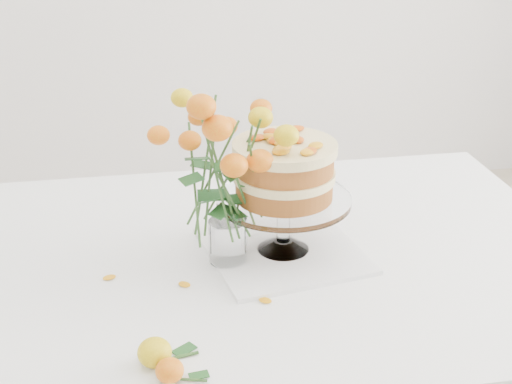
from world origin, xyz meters
TOP-DOWN VIEW (x-y plane):
  - table at (0.00, 0.00)m, footprint 1.43×0.93m
  - napkin at (0.09, -0.01)m, footprint 0.34×0.34m
  - cake_stand at (0.09, -0.01)m, footprint 0.27×0.27m
  - rose_vase at (-0.03, -0.03)m, footprint 0.31×0.31m
  - loose_rose_near at (-0.18, -0.33)m, footprint 0.10×0.05m
  - loose_rose_far at (-0.16, -0.37)m, footprint 0.08×0.04m
  - stray_petal_a at (-0.12, -0.10)m, footprint 0.03×0.02m
  - stray_petal_b at (-0.02, -0.14)m, footprint 0.03×0.02m
  - stray_petal_c at (0.02, -0.18)m, footprint 0.03×0.02m
  - stray_petal_d at (-0.26, -0.05)m, footprint 0.03×0.02m

SIDE VIEW (x-z plane):
  - table at x=0.00m, z-range 0.30..1.05m
  - stray_petal_a at x=-0.12m, z-range 0.76..0.76m
  - stray_petal_b at x=-0.02m, z-range 0.76..0.76m
  - stray_petal_c at x=0.02m, z-range 0.76..0.76m
  - stray_petal_d at x=-0.26m, z-range 0.76..0.76m
  - napkin at x=0.09m, z-range 0.76..0.77m
  - loose_rose_far at x=-0.16m, z-range 0.76..0.79m
  - loose_rose_near at x=-0.18m, z-range 0.76..0.80m
  - cake_stand at x=0.09m, z-range 0.81..1.05m
  - rose_vase at x=-0.03m, z-range 0.79..1.17m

